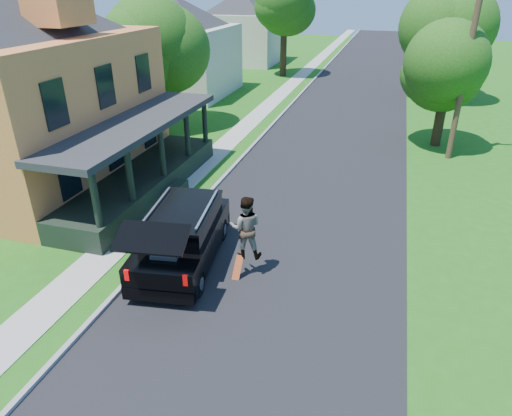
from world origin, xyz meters
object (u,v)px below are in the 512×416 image
(black_suv, at_px, (182,236))
(tree_right_near, at_px, (449,63))
(skateboarder, at_px, (246,227))
(utility_pole_near, at_px, (471,41))

(black_suv, relative_size, tree_right_near, 0.84)
(skateboarder, relative_size, tree_right_near, 0.30)
(black_suv, relative_size, utility_pole_near, 0.50)
(utility_pole_near, bearing_deg, tree_right_near, 95.44)
(black_suv, xyz_separation_m, tree_right_near, (8.38, 14.66, 3.43))
(black_suv, height_order, utility_pole_near, utility_pole_near)
(black_suv, bearing_deg, tree_right_near, 52.21)
(utility_pole_near, bearing_deg, skateboarder, -128.33)
(black_suv, distance_m, tree_right_near, 17.23)
(black_suv, xyz_separation_m, utility_pole_near, (8.93, 12.64, 4.71))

